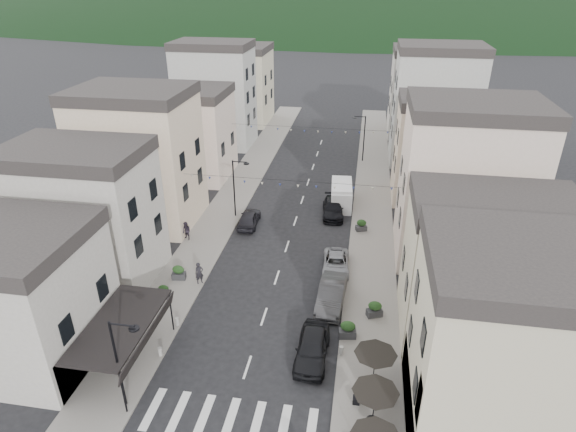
% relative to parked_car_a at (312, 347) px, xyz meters
% --- Properties ---
extents(sidewalk_left, '(4.00, 76.00, 0.12)m').
position_rel_parked_car_a_xyz_m(sidewalk_left, '(-11.38, 24.50, -0.78)').
color(sidewalk_left, slate).
rests_on(sidewalk_left, ground).
extents(sidewalk_right, '(4.00, 76.00, 0.12)m').
position_rel_parked_car_a_xyz_m(sidewalk_right, '(3.62, 24.50, -0.78)').
color(sidewalk_right, slate).
rests_on(sidewalk_right, ground).
extents(hill_backdrop, '(640.00, 360.00, 70.00)m').
position_rel_parked_car_a_xyz_m(hill_backdrop, '(-3.88, 292.50, -0.84)').
color(hill_backdrop, black).
rests_on(hill_backdrop, ground).
extents(bistro_building, '(10.00, 8.00, 10.00)m').
position_rel_parked_car_a_xyz_m(bistro_building, '(10.62, -3.50, 4.16)').
color(bistro_building, '#C1B799').
rests_on(bistro_building, ground).
extents(boutique_awning, '(3.77, 7.50, 3.28)m').
position_rel_parked_car_a_xyz_m(boutique_awning, '(-11.12, -2.50, 2.28)').
color(boutique_awning, black).
rests_on(boutique_awning, ground).
extents(buildings_row_left, '(10.20, 54.16, 14.00)m').
position_rel_parked_car_a_xyz_m(buildings_row_left, '(-18.38, 30.25, 5.28)').
color(buildings_row_left, '#A5A097').
rests_on(buildings_row_left, ground).
extents(buildings_row_right, '(10.20, 54.16, 14.50)m').
position_rel_parked_car_a_xyz_m(buildings_row_right, '(10.62, 29.10, 5.48)').
color(buildings_row_right, '#C1B799').
rests_on(buildings_row_right, ground).
extents(cafe_terrace, '(2.50, 8.10, 2.53)m').
position_rel_parked_car_a_xyz_m(cafe_terrace, '(3.82, -4.70, 1.52)').
color(cafe_terrace, black).
rests_on(cafe_terrace, ground).
extents(streetlamp_left_near, '(1.70, 0.56, 6.00)m').
position_rel_parked_car_a_xyz_m(streetlamp_left_near, '(-9.70, -5.50, 2.86)').
color(streetlamp_left_near, black).
rests_on(streetlamp_left_near, ground).
extents(streetlamp_left_far, '(1.70, 0.56, 6.00)m').
position_rel_parked_car_a_xyz_m(streetlamp_left_far, '(-9.70, 18.50, 2.86)').
color(streetlamp_left_far, black).
rests_on(streetlamp_left_far, ground).
extents(streetlamp_right_far, '(1.70, 0.56, 6.00)m').
position_rel_parked_car_a_xyz_m(streetlamp_right_far, '(1.95, 36.50, 2.86)').
color(streetlamp_right_far, black).
rests_on(streetlamp_right_far, ground).
extents(bollards, '(11.66, 10.26, 0.60)m').
position_rel_parked_car_a_xyz_m(bollards, '(-3.88, -2.00, -0.42)').
color(bollards, gray).
rests_on(bollards, ground).
extents(bunting_near, '(19.00, 0.28, 0.62)m').
position_rel_parked_car_a_xyz_m(bunting_near, '(-3.88, 14.50, 4.82)').
color(bunting_near, black).
rests_on(bunting_near, ground).
extents(bunting_far, '(19.00, 0.28, 0.62)m').
position_rel_parked_car_a_xyz_m(bunting_far, '(-3.88, 30.50, 4.82)').
color(bunting_far, black).
rests_on(bunting_far, ground).
extents(parked_car_a, '(2.03, 4.94, 1.68)m').
position_rel_parked_car_a_xyz_m(parked_car_a, '(0.00, 0.00, 0.00)').
color(parked_car_a, black).
rests_on(parked_car_a, ground).
extents(parked_car_b, '(2.10, 5.31, 1.72)m').
position_rel_parked_car_a_xyz_m(parked_car_b, '(0.72, 5.77, 0.02)').
color(parked_car_b, '#313033').
rests_on(parked_car_b, ground).
extents(parked_car_c, '(2.40, 4.76, 1.29)m').
position_rel_parked_car_a_xyz_m(parked_car_c, '(0.72, 10.37, -0.19)').
color(parked_car_c, gray).
rests_on(parked_car_c, ground).
extents(parked_car_d, '(2.50, 5.21, 1.46)m').
position_rel_parked_car_a_xyz_m(parked_car_d, '(-0.33, 20.46, -0.11)').
color(parked_car_d, black).
rests_on(parked_car_d, ground).
extents(parked_car_e, '(1.91, 4.44, 1.49)m').
position_rel_parked_car_a_xyz_m(parked_car_e, '(-8.18, 16.91, -0.09)').
color(parked_car_e, black).
rests_on(parked_car_e, ground).
extents(delivery_van, '(2.46, 5.44, 2.54)m').
position_rel_parked_car_a_xyz_m(delivery_van, '(0.33, 22.97, 0.41)').
color(delivery_van, white).
rests_on(delivery_van, ground).
extents(pedestrian_a, '(0.79, 0.73, 1.81)m').
position_rel_parked_car_a_xyz_m(pedestrian_a, '(-9.68, 6.63, 0.19)').
color(pedestrian_a, black).
rests_on(pedestrian_a, sidewalk_left).
extents(pedestrian_b, '(1.03, 0.92, 1.74)m').
position_rel_parked_car_a_xyz_m(pedestrian_b, '(-13.08, 13.06, 0.15)').
color(pedestrian_b, '#28212D').
rests_on(pedestrian_b, sidewalk_left).
extents(planter_la, '(1.02, 0.71, 1.03)m').
position_rel_parked_car_a_xyz_m(planter_la, '(-11.74, 4.43, -0.22)').
color(planter_la, '#2C2C2E').
rests_on(planter_la, sidewalk_left).
extents(planter_lb, '(1.16, 0.76, 1.21)m').
position_rel_parked_car_a_xyz_m(planter_lb, '(-11.52, 6.90, -0.13)').
color(planter_lb, '#2D2D2F').
rests_on(planter_lb, sidewalk_left).
extents(planter_ra, '(1.22, 0.80, 1.28)m').
position_rel_parked_car_a_xyz_m(planter_ra, '(2.12, 2.19, -0.10)').
color(planter_ra, '#2D2D30').
rests_on(planter_ra, sidewalk_right).
extents(planter_rb, '(1.24, 0.97, 1.22)m').
position_rel_parked_car_a_xyz_m(planter_rb, '(3.90, 4.73, -0.13)').
color(planter_rb, '#2D2D2F').
rests_on(planter_rb, sidewalk_right).
extents(planter_rc, '(1.15, 0.88, 1.14)m').
position_rel_parked_car_a_xyz_m(planter_rc, '(2.60, 17.39, -0.16)').
color(planter_rc, '#303133').
rests_on(planter_rc, sidewalk_right).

